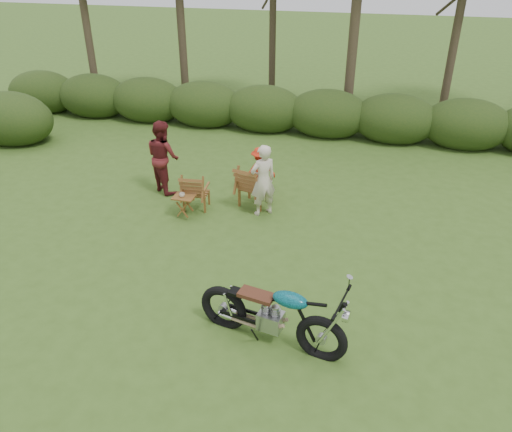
% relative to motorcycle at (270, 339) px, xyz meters
% --- Properties ---
extents(ground, '(80.00, 80.00, 0.00)m').
position_rel_motorcycle_xyz_m(ground, '(-0.40, 0.39, 0.00)').
color(ground, '#37531B').
rests_on(ground, ground).
extents(tree_line, '(22.52, 11.62, 8.14)m').
position_rel_motorcycle_xyz_m(tree_line, '(0.10, 10.13, 3.81)').
color(tree_line, '#362B1D').
rests_on(tree_line, ground).
extents(motorcycle, '(2.34, 1.25, 1.27)m').
position_rel_motorcycle_xyz_m(motorcycle, '(0.00, 0.00, 0.00)').
color(motorcycle, '#0C8C9D').
rests_on(motorcycle, ground).
extents(lawn_chair_right, '(0.82, 0.82, 0.98)m').
position_rel_motorcycle_xyz_m(lawn_chair_right, '(-1.35, 4.19, 0.00)').
color(lawn_chair_right, brown).
rests_on(lawn_chair_right, ground).
extents(lawn_chair_left, '(0.66, 0.66, 0.87)m').
position_rel_motorcycle_xyz_m(lawn_chair_left, '(-2.57, 3.72, 0.00)').
color(lawn_chair_left, brown).
rests_on(lawn_chair_left, ground).
extents(side_table, '(0.48, 0.41, 0.49)m').
position_rel_motorcycle_xyz_m(side_table, '(-2.67, 3.27, 0.25)').
color(side_table, brown).
rests_on(side_table, ground).
extents(cup, '(0.13, 0.13, 0.09)m').
position_rel_motorcycle_xyz_m(cup, '(-2.69, 3.23, 0.54)').
color(cup, beige).
rests_on(cup, side_table).
extents(adult_a, '(0.69, 0.67, 1.60)m').
position_rel_motorcycle_xyz_m(adult_a, '(-1.07, 3.82, 0.00)').
color(adult_a, beige).
rests_on(adult_a, ground).
extents(adult_b, '(1.06, 1.02, 1.72)m').
position_rel_motorcycle_xyz_m(adult_b, '(-3.61, 4.40, 0.00)').
color(adult_b, maroon).
rests_on(adult_b, ground).
extents(child, '(0.86, 0.72, 1.15)m').
position_rel_motorcycle_xyz_m(child, '(-1.38, 4.81, 0.00)').
color(child, red).
rests_on(child, ground).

